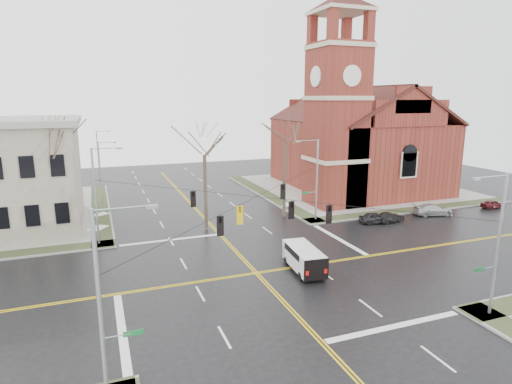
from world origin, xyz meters
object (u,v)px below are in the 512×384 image
object	(u,v)px
church	(354,133)
streetlight_north_b	(99,152)
parked_car_a	(376,218)
streetlight_north_a	(101,170)
parked_car_b	(390,217)
signal_pole_ne	(315,177)
parked_car_d	(493,204)
signal_pole_nw	(97,193)
tree_nw_near	(204,150)
cargo_van	(303,257)
parked_car_c	(433,210)
tree_ne	(285,138)
signal_pole_se	(496,242)
tree_nw_far	(51,147)
signal_pole_sw	(104,303)

from	to	relation	value
church	streetlight_north_b	xyz separation A→B (m)	(-35.42, 23.22, -3.97)
streetlight_north_b	parked_car_a	size ratio (longest dim) A/B	2.22
streetlight_north_a	parked_car_b	world-z (taller)	streetlight_north_a
signal_pole_ne	parked_car_d	xyz separation A→B (m)	(23.63, -2.97, -4.42)
signal_pole_nw	streetlight_north_a	xyz separation A→B (m)	(0.67, 16.50, -0.48)
signal_pole_nw	parked_car_b	world-z (taller)	signal_pole_nw
parked_car_a	tree_nw_near	world-z (taller)	tree_nw_near
streetlight_north_a	cargo_van	size ratio (longest dim) A/B	1.52
church	parked_car_c	bearing A→B (deg)	-87.63
parked_car_a	tree_ne	bearing A→B (deg)	66.91
parked_car_c	signal_pole_se	bearing A→B (deg)	159.66
signal_pole_nw	tree_nw_near	xyz separation A→B (m)	(10.51, 1.24, 3.41)
streetlight_north_a	signal_pole_ne	bearing A→B (deg)	-36.90
tree_nw_far	tree_ne	bearing A→B (deg)	0.90
signal_pole_se	streetlight_north_a	world-z (taller)	signal_pole_se
parked_car_b	tree_ne	distance (m)	14.63
signal_pole_se	tree_ne	xyz separation A→B (m)	(-2.61, 25.48, 4.20)
streetlight_north_b	tree_nw_near	size ratio (longest dim) A/B	0.69
signal_pole_nw	parked_car_a	bearing A→B (deg)	-6.61
tree_nw_far	tree_nw_near	world-z (taller)	tree_nw_far
church	tree_nw_far	bearing A→B (deg)	-164.30
streetlight_north_a	streetlight_north_b	size ratio (longest dim) A/B	1.00
tree_ne	signal_pole_nw	bearing A→B (deg)	-172.93
parked_car_a	parked_car_d	size ratio (longest dim) A/B	1.17
signal_pole_se	signal_pole_sw	xyz separation A→B (m)	(-22.64, 0.00, 0.00)
parked_car_d	tree_ne	bearing A→B (deg)	83.67
signal_pole_sw	tree_nw_far	world-z (taller)	tree_nw_far
cargo_van	parked_car_b	world-z (taller)	cargo_van
church	parked_car_c	size ratio (longest dim) A/B	6.04
tree_nw_near	signal_pole_sw	bearing A→B (deg)	-113.43
parked_car_c	parked_car_d	xyz separation A→B (m)	(9.51, -0.05, -0.13)
parked_car_b	tree_nw_near	size ratio (longest dim) A/B	0.28
signal_pole_ne	parked_car_b	xyz separation A→B (m)	(7.60, -3.50, -4.41)
signal_pole_sw	tree_nw_far	size ratio (longest dim) A/B	0.71
signal_pole_sw	streetlight_north_a	size ratio (longest dim) A/B	1.12
tree_nw_far	parked_car_b	bearing A→B (deg)	-9.40
signal_pole_ne	parked_car_d	distance (m)	24.22
parked_car_a	tree_nw_far	bearing A→B (deg)	91.76
parked_car_a	tree_ne	xyz separation A→B (m)	(-8.44, 5.79, 8.54)
cargo_van	tree_nw_far	distance (m)	24.85
signal_pole_ne	signal_pole_nw	distance (m)	22.64
parked_car_a	parked_car_c	xyz separation A→B (m)	(8.28, 0.38, 0.05)
parked_car_a	parked_car_d	xyz separation A→B (m)	(17.79, 0.33, -0.09)
signal_pole_sw	streetlight_north_a	distance (m)	39.51
parked_car_b	cargo_van	bearing A→B (deg)	114.22
signal_pole_ne	parked_car_c	distance (m)	15.04
church	tree_nw_far	size ratio (longest dim) A/B	2.18
signal_pole_sw	streetlight_north_a	world-z (taller)	signal_pole_sw
parked_car_d	signal_pole_ne	bearing A→B (deg)	88.25
church	streetlight_north_b	world-z (taller)	church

